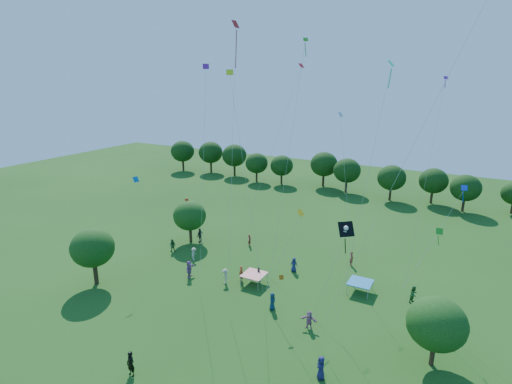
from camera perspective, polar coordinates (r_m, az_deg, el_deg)
The scene contains 37 objects.
near_tree_west at distance 43.14m, azimuth -22.32°, elevation -7.39°, with size 4.28×4.28×5.87m.
near_tree_north at distance 50.84m, azimuth -9.46°, elevation -3.36°, with size 4.12×4.12×5.36m.
near_tree_east at distance 32.40m, azimuth 24.41°, elevation -16.78°, with size 4.19×4.19×5.31m.
treeline at distance 73.39m, azimuth 14.44°, elevation 2.87°, with size 88.01×8.77×6.77m.
tent_red_stripe at distance 41.17m, azimuth -0.29°, elevation -11.70°, with size 2.20×2.20×1.10m.
tent_blue at distance 41.03m, azimuth 14.68°, elevation -12.38°, with size 2.20×2.20×1.10m.
man_in_black at distance 31.61m, azimuth -17.47°, elevation -22.38°, with size 0.70×0.45×1.88m, color black.
crowd_person_0 at distance 37.26m, azimuth 2.34°, elevation -15.32°, with size 0.81×0.44×1.64m, color #1A324C.
crowd_person_1 at distance 41.78m, azimuth -2.14°, elevation -11.60°, with size 0.62×0.40×1.65m, color #9F3D1C.
crowd_person_2 at distance 49.28m, azimuth -11.80°, elevation -7.50°, with size 0.79×0.43×1.60m, color #235328.
crowd_person_3 at distance 46.73m, azimuth -8.86°, elevation -8.74°, with size 1.00×0.45×1.53m, color #C1B09A.
crowd_person_4 at distance 41.82m, azimuth 0.39°, elevation -11.67°, with size 0.89×0.40×1.51m, color #3C3630.
crowd_person_5 at distance 35.18m, azimuth 7.58°, elevation -17.64°, with size 1.46×0.52×1.56m, color #A35F8C.
crowd_person_6 at distance 30.51m, azimuth 9.27°, elevation -23.54°, with size 0.86×0.46×1.74m, color #1B1A4C.
crowd_person_7 at distance 46.15m, azimuth 13.48°, elevation -9.25°, with size 0.62×0.40×1.67m, color maroon.
crowd_person_8 at distance 40.92m, azimuth 21.61°, elevation -13.43°, with size 0.83×0.45×1.69m, color #295F28.
crowd_person_9 at distance 41.50m, azimuth -4.44°, elevation -11.90°, with size 1.03×0.46×1.57m, color #B7B292.
crowd_person_10 at distance 51.38m, azimuth -7.99°, elevation -6.14°, with size 1.09×0.50×1.86m, color #3C3130.
crowd_person_11 at distance 43.05m, azimuth -9.50°, elevation -10.80°, with size 1.72×0.62×1.85m, color #9C5B9D.
crowd_person_12 at distance 43.83m, azimuth 5.44°, elevation -10.30°, with size 0.79×0.43×1.61m, color navy.
crowd_person_13 at distance 49.81m, azimuth -0.91°, elevation -6.93°, with size 0.56×0.36×1.51m, color maroon.
pirate_kite at distance 27.61m, azimuth 12.63°, elevation -5.51°, with size 3.49×2.84×9.58m.
red_high_kite at distance 34.27m, azimuth -3.13°, elevation 15.38°, with size 1.12×3.60×23.37m.
small_kite_0 at distance 34.94m, azimuth 3.32°, elevation -12.39°, with size 2.49×1.94×2.88m.
small_kite_1 at distance 50.89m, azimuth -9.81°, elevation -1.79°, with size 1.69×1.98×4.19m.
small_kite_2 at distance 31.46m, azimuth -2.29°, elevation 7.24°, with size 1.46×3.54×19.48m.
small_kite_3 at distance 34.06m, azimuth 5.27°, elevation 9.23°, with size 2.11×2.78×21.99m.
small_kite_4 at distance 43.99m, azimuth -16.07°, elevation 0.25°, with size 1.83×3.29×8.93m.
small_kite_5 at distance 36.27m, azimuth -7.42°, elevation 8.98°, with size 1.22×1.20×20.05m.
small_kite_6 at distance 42.94m, azimuth 12.34°, elevation 5.86°, with size 3.30×3.41×15.40m.
small_kite_7 at distance 28.72m, azimuth 16.66°, elevation 7.02°, with size 2.64×0.54×19.98m.
small_kite_8 at distance 45.11m, azimuth 4.20°, elevation 11.26°, with size 6.38×3.02×20.36m.
small_kite_9 at distance 35.56m, azimuth 5.81°, elevation -4.32°, with size 2.81×1.86×7.72m.
small_kite_10 at distance 24.79m, azimuth 21.15°, elevation 5.41°, with size 8.52×0.67×23.52m.
small_kite_11 at distance 36.24m, azimuth 24.05°, elevation -6.44°, with size 2.82×2.94×7.22m.
small_kite_12 at distance 40.98m, azimuth 26.41°, elevation -1.83°, with size 4.08×4.50×9.41m.
small_kite_13 at distance 39.17m, azimuth 23.79°, elevation 5.38°, with size 1.23×3.82×19.02m.
Camera 1 is at (15.30, -14.12, 20.23)m, focal length 28.00 mm.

